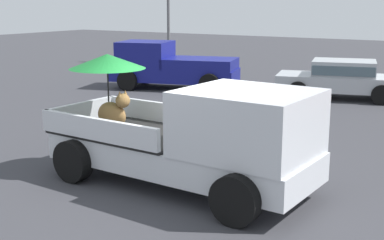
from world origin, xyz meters
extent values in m
plane|color=#38383D|center=(0.00, 0.00, 0.00)|extent=(80.00, 80.00, 0.00)
cylinder|color=black|center=(1.80, 0.89, 0.40)|extent=(0.81, 0.32, 0.80)
cylinder|color=black|center=(1.70, -1.06, 0.40)|extent=(0.81, 0.32, 0.80)
cylinder|color=black|center=(-1.70, 1.06, 0.40)|extent=(0.81, 0.32, 0.80)
cylinder|color=black|center=(-1.80, -0.89, 0.40)|extent=(0.81, 0.32, 0.80)
cube|color=silver|center=(0.00, 0.00, 0.57)|extent=(5.08, 2.04, 0.50)
cube|color=silver|center=(1.40, -0.07, 1.36)|extent=(2.19, 1.96, 1.08)
cube|color=#4C606B|center=(2.40, -0.12, 1.56)|extent=(0.14, 1.72, 0.64)
cube|color=black|center=(-1.15, 0.06, 0.85)|extent=(2.89, 1.97, 0.06)
cube|color=silver|center=(-1.10, 0.97, 1.08)|extent=(2.80, 0.24, 0.40)
cube|color=silver|center=(-1.19, -0.86, 1.08)|extent=(2.80, 0.24, 0.40)
cube|color=silver|center=(-2.50, 0.12, 1.08)|extent=(0.19, 1.84, 0.40)
ellipsoid|color=olive|center=(-1.57, -0.01, 1.14)|extent=(0.69, 0.35, 0.52)
sphere|color=olive|center=(-1.27, -0.02, 1.46)|extent=(0.29, 0.29, 0.28)
cone|color=olive|center=(-1.27, 0.06, 1.60)|extent=(0.09, 0.09, 0.12)
cone|color=olive|center=(-1.28, -0.10, 1.60)|extent=(0.09, 0.09, 0.12)
cylinder|color=black|center=(-1.65, 0.00, 1.49)|extent=(0.03, 0.03, 1.21)
cone|color=#19722D|center=(-1.65, 0.00, 2.19)|extent=(1.55, 1.55, 0.28)
cylinder|color=black|center=(-7.47, 7.82, 0.38)|extent=(0.80, 0.46, 0.76)
cylinder|color=black|center=(-8.01, 9.64, 0.38)|extent=(0.80, 0.46, 0.76)
cylinder|color=black|center=(-4.40, 8.72, 0.38)|extent=(0.80, 0.46, 0.76)
cylinder|color=black|center=(-4.94, 10.54, 0.38)|extent=(0.80, 0.46, 0.76)
cube|color=navy|center=(-6.20, 9.18, 0.55)|extent=(5.11, 3.08, 0.50)
cube|color=navy|center=(-7.35, 8.84, 1.30)|extent=(2.33, 2.26, 1.00)
cube|color=navy|center=(-5.24, 9.46, 1.00)|extent=(3.10, 2.49, 0.40)
cylinder|color=black|center=(-1.23, 9.26, 0.33)|extent=(0.69, 0.38, 0.66)
cylinder|color=black|center=(-1.68, 10.96, 0.33)|extent=(0.69, 0.38, 0.66)
cylinder|color=black|center=(1.38, 9.95, 0.33)|extent=(0.69, 0.38, 0.66)
cylinder|color=black|center=(0.93, 11.65, 0.33)|extent=(0.69, 0.38, 0.66)
cube|color=#ADB2B7|center=(-0.15, 10.45, 0.55)|extent=(4.61, 2.80, 0.52)
cube|color=#ADB2B7|center=(-0.05, 10.48, 1.05)|extent=(2.44, 2.08, 0.56)
cube|color=#4C606B|center=(-0.05, 10.48, 1.05)|extent=(2.40, 2.14, 0.32)
cylinder|color=#59595B|center=(-11.30, 16.22, 2.25)|extent=(0.16, 0.16, 4.50)
camera|label=1|loc=(5.08, -7.75, 3.31)|focal=49.43mm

